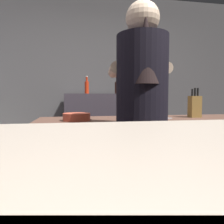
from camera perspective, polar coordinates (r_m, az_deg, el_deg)
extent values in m
cube|color=#4D4B4B|center=(3.48, -3.76, 7.97)|extent=(5.20, 0.10, 2.70)
cube|color=brown|center=(2.06, 11.60, -14.46)|extent=(2.10, 0.60, 0.92)
cube|color=#383239|center=(3.22, -4.79, -5.47)|extent=(0.85, 0.36, 1.16)
cube|color=#332D3E|center=(1.57, 7.74, -20.01)|extent=(0.28, 0.20, 0.94)
cylinder|color=black|center=(1.44, 8.03, 8.60)|extent=(0.34, 0.34, 0.57)
sphere|color=#D0B192|center=(1.52, 8.19, 23.53)|extent=(0.22, 0.22, 0.22)
cone|color=black|center=(1.37, 8.96, 16.36)|extent=(0.18, 0.18, 0.43)
cylinder|color=#D0B192|center=(1.58, 0.71, 11.08)|extent=(0.12, 0.33, 0.08)
cylinder|color=#D0B192|center=(1.64, 12.84, 10.72)|extent=(0.12, 0.33, 0.08)
cube|color=olive|center=(2.15, 21.19, 1.33)|extent=(0.10, 0.08, 0.20)
cylinder|color=black|center=(2.13, 20.64, 4.91)|extent=(0.02, 0.02, 0.07)
cylinder|color=black|center=(2.15, 21.29, 5.01)|extent=(0.02, 0.02, 0.08)
cylinder|color=black|center=(2.16, 21.92, 4.97)|extent=(0.02, 0.02, 0.07)
cylinder|color=#C24D35|center=(1.75, -9.42, -1.29)|extent=(0.22, 0.22, 0.06)
cube|color=silver|center=(1.92, 12.22, -1.66)|extent=(0.24, 0.06, 0.01)
cylinder|color=red|center=(3.14, -6.75, 6.48)|extent=(0.06, 0.06, 0.18)
cylinder|color=red|center=(3.15, -6.77, 8.69)|extent=(0.03, 0.03, 0.07)
cylinder|color=white|center=(3.15, -6.78, 9.41)|extent=(0.03, 0.03, 0.01)
cylinder|color=black|center=(3.16, 1.37, 6.46)|extent=(0.07, 0.07, 0.17)
cylinder|color=black|center=(3.17, 1.38, 8.62)|extent=(0.03, 0.03, 0.07)
cylinder|color=red|center=(3.18, 1.38, 9.33)|extent=(0.04, 0.04, 0.01)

